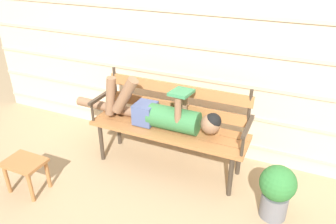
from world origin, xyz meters
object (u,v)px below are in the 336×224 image
potted_plant (277,190)px  reclining_person (160,113)px  footstool (25,167)px  park_bench (171,121)px

potted_plant → reclining_person: bearing=167.3°
reclining_person → potted_plant: reclining_person is taller
reclining_person → footstool: (-0.97, -0.87, -0.35)m
park_bench → reclining_person: (-0.08, -0.07, 0.10)m
park_bench → footstool: 1.43m
footstool → reclining_person: bearing=42.0°
park_bench → footstool: bearing=-138.2°
reclining_person → footstool: bearing=-138.0°
footstool → potted_plant: (2.16, 0.60, 0.02)m
reclining_person → potted_plant: size_ratio=3.31×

